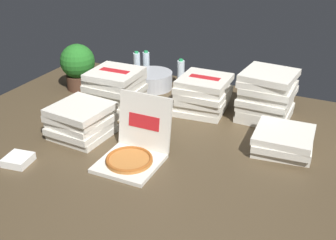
# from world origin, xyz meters

# --- Properties ---
(ground_plane) EXTENTS (3.20, 2.40, 0.02)m
(ground_plane) POSITION_xyz_m (0.00, 0.00, -0.01)
(ground_plane) COLOR #4C3D28
(open_pizza_box) EXTENTS (0.35, 0.42, 0.37)m
(open_pizza_box) POSITION_xyz_m (-0.11, -0.23, 0.08)
(open_pizza_box) COLOR silver
(open_pizza_box) RESTS_ON ground_plane
(pizza_stack_left_mid) EXTENTS (0.39, 0.41, 0.14)m
(pizza_stack_left_mid) POSITION_xyz_m (0.69, 0.28, 0.07)
(pizza_stack_left_mid) COLOR silver
(pizza_stack_left_mid) RESTS_ON ground_plane
(pizza_stack_left_near) EXTENTS (0.40, 0.38, 0.27)m
(pizza_stack_left_near) POSITION_xyz_m (0.02, 0.60, 0.14)
(pizza_stack_left_near) COLOR silver
(pizza_stack_left_near) RESTS_ON ground_plane
(pizza_stack_center_far) EXTENTS (0.37, 0.38, 0.32)m
(pizza_stack_center_far) POSITION_xyz_m (-0.58, 0.35, 0.16)
(pizza_stack_center_far) COLOR silver
(pizza_stack_center_far) RESTS_ON ground_plane
(pizza_stack_left_far) EXTENTS (0.38, 0.39, 0.36)m
(pizza_stack_left_far) POSITION_xyz_m (0.48, 0.68, 0.18)
(pizza_stack_left_far) COLOR silver
(pizza_stack_left_far) RESTS_ON ground_plane
(pizza_stack_center_near) EXTENTS (0.40, 0.40, 0.23)m
(pizza_stack_center_near) POSITION_xyz_m (-0.58, -0.10, 0.11)
(pizza_stack_center_near) COLOR silver
(pizza_stack_center_near) RESTS_ON ground_plane
(ice_bucket) EXTENTS (0.35, 0.35, 0.14)m
(ice_bucket) POSITION_xyz_m (-0.53, 0.85, 0.07)
(ice_bucket) COLOR #B7BABF
(ice_bucket) RESTS_ON ground_plane
(water_bottle_0) EXTENTS (0.06, 0.06, 0.24)m
(water_bottle_0) POSITION_xyz_m (-0.34, 1.01, 0.11)
(water_bottle_0) COLOR white
(water_bottle_0) RESTS_ON ground_plane
(water_bottle_1) EXTENTS (0.06, 0.06, 0.24)m
(water_bottle_1) POSITION_xyz_m (-0.79, 1.04, 0.11)
(water_bottle_1) COLOR silver
(water_bottle_1) RESTS_ON ground_plane
(water_bottle_2) EXTENTS (0.06, 0.06, 0.24)m
(water_bottle_2) POSITION_xyz_m (-0.72, 1.09, 0.11)
(water_bottle_2) COLOR silver
(water_bottle_2) RESTS_ON ground_plane
(potted_plant) EXTENTS (0.29, 0.29, 0.39)m
(potted_plant) POSITION_xyz_m (-1.09, 0.58, 0.21)
(potted_plant) COLOR #513323
(potted_plant) RESTS_ON ground_plane
(napkin_pile) EXTENTS (0.17, 0.17, 0.05)m
(napkin_pile) POSITION_xyz_m (-0.72, -0.55, 0.02)
(napkin_pile) COLOR white
(napkin_pile) RESTS_ON ground_plane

